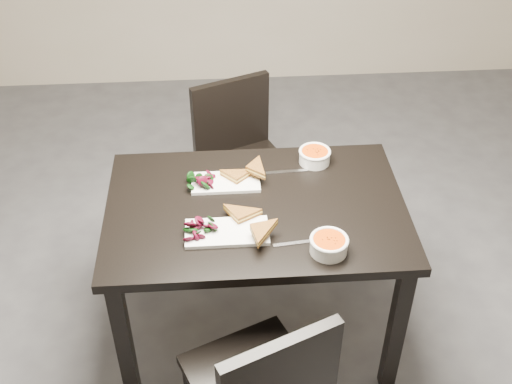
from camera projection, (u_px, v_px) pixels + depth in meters
ground at (264, 334)px, 3.00m from camera, size 5.00×5.00×0.00m
table at (256, 224)px, 2.63m from camera, size 1.20×0.80×0.75m
chair_far at (241, 153)px, 3.32m from camera, size 0.55×0.55×0.85m
plate_near at (227, 232)px, 2.43m from camera, size 0.32×0.16×0.02m
sandwich_near at (244, 222)px, 2.42m from camera, size 0.20×0.18×0.05m
salad_near at (200, 228)px, 2.41m from camera, size 0.10×0.09×0.04m
soup_bowl_near at (329, 244)px, 2.34m from camera, size 0.14×0.14×0.06m
cutlery_near at (297, 243)px, 2.39m from camera, size 0.18×0.04×0.00m
plate_far at (226, 182)px, 2.67m from camera, size 0.28×0.14×0.01m
sandwich_far at (241, 178)px, 2.65m from camera, size 0.18×0.17×0.05m
salad_far at (201, 178)px, 2.65m from camera, size 0.09×0.08×0.04m
soup_bowl_far at (315, 155)px, 2.78m from camera, size 0.14×0.14×0.06m
cutlery_far at (287, 172)px, 2.74m from camera, size 0.18×0.03×0.00m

